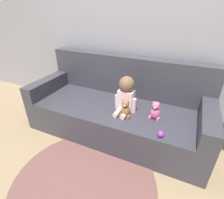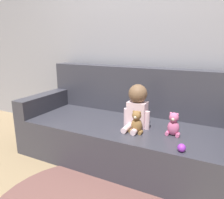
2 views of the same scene
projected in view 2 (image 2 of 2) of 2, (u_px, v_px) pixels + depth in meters
The scene contains 7 objects.
ground_plane at pixel (125, 158), 2.30m from camera, with size 12.00×12.00×0.00m, color #9E8460.
wall_back at pixel (146, 31), 2.42m from camera, with size 8.00×0.05×2.60m.
couch at pixel (128, 128), 2.28m from camera, with size 2.17×0.89×0.92m.
person_baby at pixel (137, 107), 2.03m from camera, with size 0.26×0.31×0.41m.
teddy_bear_brown at pixel (137, 123), 1.92m from camera, with size 0.12×0.09×0.21m.
plush_toy_side at pixel (173, 125), 1.87m from camera, with size 0.12×0.09×0.21m.
toy_ball at pixel (182, 148), 1.60m from camera, with size 0.06×0.06×0.06m.
Camera 2 is at (0.82, -1.90, 1.18)m, focal length 35.00 mm.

